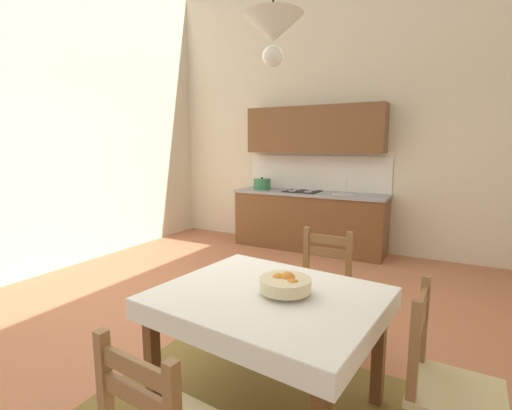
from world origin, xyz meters
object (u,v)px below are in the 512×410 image
kitchen_cabinetry (310,195)px  dining_chair_kitchen_side (321,292)px  dining_table (269,313)px  fruit_bowl (285,284)px  dining_chair_window_side (447,389)px  pendant_lamp (273,30)px

kitchen_cabinetry → dining_chair_kitchen_side: kitchen_cabinetry is taller
dining_table → fruit_bowl: size_ratio=4.51×
dining_table → dining_chair_window_side: (0.95, 0.03, -0.18)m
dining_table → fruit_bowl: fruit_bowl is taller
dining_chair_window_side → dining_chair_kitchen_side: (-0.93, 0.86, 0.00)m
fruit_bowl → dining_chair_window_side: bearing=-0.3°
dining_table → pendant_lamp: size_ratio=1.68×
kitchen_cabinetry → fruit_bowl: 3.73m
dining_chair_kitchen_side → dining_chair_window_side: bearing=-43.0°
dining_chair_kitchen_side → fruit_bowl: size_ratio=3.10×
dining_chair_window_side → dining_chair_kitchen_side: 1.27m
kitchen_cabinetry → dining_table: 3.73m
kitchen_cabinetry → dining_table: bearing=-73.3°
kitchen_cabinetry → dining_chair_window_side: kitchen_cabinetry is taller
kitchen_cabinetry → dining_table: size_ratio=1.74×
dining_chair_window_side → fruit_bowl: dining_chair_window_side is taller
dining_chair_window_side → pendant_lamp: size_ratio=1.16×
dining_table → pendant_lamp: pendant_lamp is taller
pendant_lamp → dining_table: bearing=-161.0°
kitchen_cabinetry → fruit_bowl: size_ratio=7.85×
kitchen_cabinetry → fruit_bowl: (1.16, -3.54, -0.04)m
fruit_bowl → dining_chair_kitchen_side: bearing=94.5°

